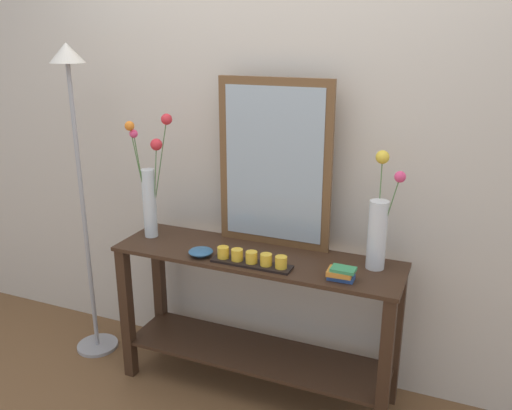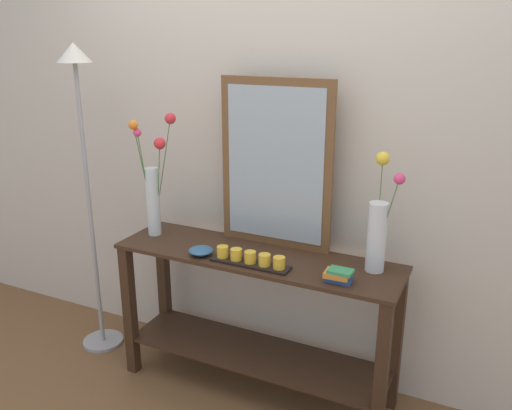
# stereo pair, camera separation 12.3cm
# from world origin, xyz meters

# --- Properties ---
(ground_plane) EXTENTS (7.00, 6.00, 0.02)m
(ground_plane) POSITION_xyz_m (0.00, 0.00, -0.01)
(ground_plane) COLOR brown
(wall_back) EXTENTS (6.40, 0.08, 2.70)m
(wall_back) POSITION_xyz_m (0.00, 0.32, 1.35)
(wall_back) COLOR beige
(wall_back) RESTS_ON ground
(console_table) EXTENTS (1.44, 0.40, 0.77)m
(console_table) POSITION_xyz_m (0.00, 0.00, 0.47)
(console_table) COLOR #382316
(console_table) RESTS_ON ground
(mirror_leaning) EXTENTS (0.59, 0.03, 0.85)m
(mirror_leaning) POSITION_xyz_m (0.03, 0.17, 1.19)
(mirror_leaning) COLOR brown
(mirror_leaning) RESTS_ON console_table
(tall_vase_left) EXTENTS (0.18, 0.20, 0.65)m
(tall_vase_left) POSITION_xyz_m (-0.61, 0.02, 1.05)
(tall_vase_left) COLOR silver
(tall_vase_left) RESTS_ON console_table
(vase_right) EXTENTS (0.15, 0.14, 0.54)m
(vase_right) POSITION_xyz_m (0.57, 0.08, 0.97)
(vase_right) COLOR silver
(vase_right) RESTS_ON console_table
(candle_tray) EXTENTS (0.39, 0.09, 0.07)m
(candle_tray) POSITION_xyz_m (0.03, -0.12, 0.80)
(candle_tray) COLOR black
(candle_tray) RESTS_ON console_table
(decorative_bowl) EXTENTS (0.12, 0.12, 0.04)m
(decorative_bowl) POSITION_xyz_m (-0.24, -0.12, 0.79)
(decorative_bowl) COLOR #2D5B84
(decorative_bowl) RESTS_ON console_table
(book_stack) EXTENTS (0.13, 0.09, 0.06)m
(book_stack) POSITION_xyz_m (0.45, -0.11, 0.80)
(book_stack) COLOR #2D519E
(book_stack) RESTS_ON console_table
(floor_lamp) EXTENTS (0.24, 0.24, 1.77)m
(floor_lamp) POSITION_xyz_m (-1.03, -0.02, 1.19)
(floor_lamp) COLOR #9E9EA3
(floor_lamp) RESTS_ON ground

